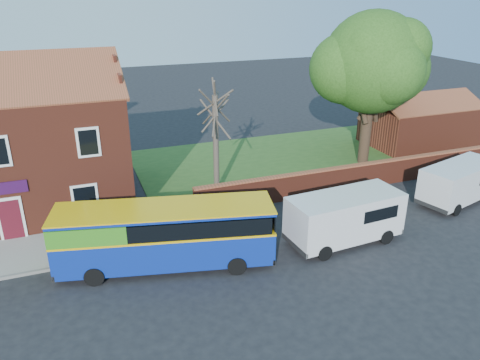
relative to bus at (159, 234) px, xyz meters
name	(u,v)px	position (x,y,z in m)	size (l,w,h in m)	color
ground	(193,296)	(0.75, -2.67, -1.63)	(120.00, 120.00, 0.00)	black
pavement	(13,256)	(-6.25, 3.08, -1.57)	(18.00, 3.50, 0.12)	gray
kerb	(10,277)	(-6.25, 1.33, -1.56)	(18.00, 0.15, 0.14)	slate
grass_strip	(317,156)	(13.75, 10.33, -1.61)	(26.00, 12.00, 0.04)	#426B28
shop_building	(8,150)	(-6.27, 8.83, 1.78)	(12.30, 8.13, 10.50)	maroon
boundary_wall	(366,175)	(13.75, 4.33, -0.82)	(22.00, 0.38, 1.60)	maroon
outbuilding	(419,124)	(22.75, 10.33, -0.02)	(8.20, 5.06, 4.17)	maroon
bus	(159,234)	(0.00, 0.00, 0.00)	(9.69, 4.42, 2.87)	navy
van_near	(345,216)	(8.81, -0.99, -0.26)	(5.71, 2.61, 2.45)	silver
van_far	(460,181)	(17.46, 0.64, -0.36)	(5.55, 3.36, 2.28)	silver
large_tree	(372,65)	(16.27, 8.33, 5.12)	(8.46, 6.69, 10.31)	black
bare_tree	(216,140)	(4.85, 6.77, 1.71)	(2.44, 2.91, 6.52)	#4C4238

